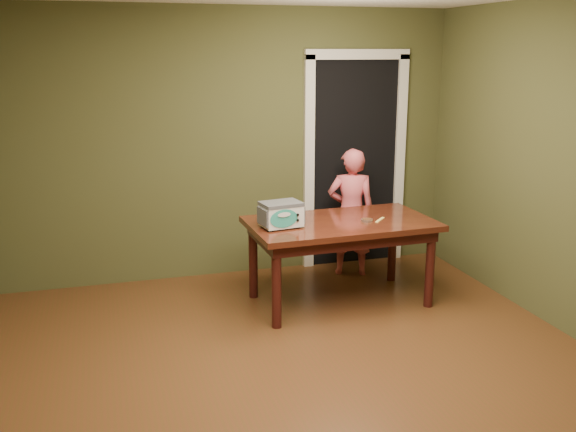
% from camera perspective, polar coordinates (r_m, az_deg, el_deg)
% --- Properties ---
extents(floor, '(5.00, 5.00, 0.00)m').
position_cam_1_polar(floor, '(4.37, 1.93, -15.54)').
color(floor, '#532C17').
rests_on(floor, ground).
extents(room_shell, '(4.52, 5.02, 2.61)m').
position_cam_1_polar(room_shell, '(3.81, 2.15, 7.26)').
color(room_shell, '#444826').
rests_on(room_shell, ground).
extents(doorway, '(1.10, 0.66, 2.25)m').
position_cam_1_polar(doorway, '(6.94, 5.00, 5.07)').
color(doorway, black).
rests_on(doorway, ground).
extents(dining_table, '(1.63, 0.96, 0.75)m').
position_cam_1_polar(dining_table, '(5.62, 4.70, -1.41)').
color(dining_table, '#39150C').
rests_on(dining_table, floor).
extents(toy_oven, '(0.38, 0.28, 0.22)m').
position_cam_1_polar(toy_oven, '(5.35, -0.62, 0.21)').
color(toy_oven, '#4C4F54').
rests_on(toy_oven, dining_table).
extents(baking_pan, '(0.10, 0.10, 0.02)m').
position_cam_1_polar(baking_pan, '(5.60, 7.03, -0.35)').
color(baking_pan, silver).
rests_on(baking_pan, dining_table).
extents(spatula, '(0.14, 0.15, 0.01)m').
position_cam_1_polar(spatula, '(5.65, 8.18, -0.33)').
color(spatula, '#FFE06E').
rests_on(spatula, dining_table).
extents(child, '(0.54, 0.43, 1.27)m').
position_cam_1_polar(child, '(6.37, 5.62, 0.34)').
color(child, '#D35761').
rests_on(child, floor).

